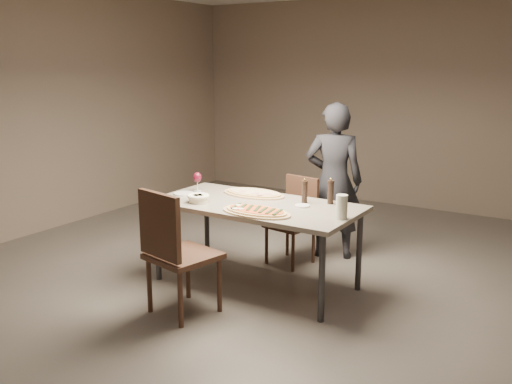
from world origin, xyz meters
The scene contains 14 objects.
room centered at (0.00, 0.00, 1.40)m, with size 7.00×7.00×7.00m.
dining_table centered at (0.00, 0.00, 0.69)m, with size 1.80×0.90×0.75m.
zucchini_pizza centered at (0.18, -0.28, 0.77)m, with size 0.61×0.34×0.05m.
ham_pizza centered at (-0.18, 0.25, 0.77)m, with size 0.62×0.34×0.04m.
bread_basket centered at (-0.45, -0.24, 0.79)m, with size 0.20×0.20×0.07m.
oil_dish centered at (0.40, 0.11, 0.76)m, with size 0.13×0.13×0.01m.
pepper_mill_left centered at (0.35, 0.24, 0.85)m, with size 0.06×0.06×0.22m.
pepper_mill_right centered at (0.55, 0.33, 0.86)m, with size 0.06×0.06×0.23m.
carafe centered at (0.83, -0.06, 0.85)m, with size 0.09×0.09×0.19m.
wine_glass centered at (-0.72, 0.10, 0.88)m, with size 0.08×0.08×0.18m.
side_plate centered at (-0.75, -0.07, 0.76)m, with size 0.19×0.19×0.01m.
chair_near centered at (-0.20, -0.88, 0.57)m, with size 0.57×0.57×1.01m.
chair_far centered at (0.01, 0.72, 0.48)m, with size 0.46×0.46×0.85m.
diner centered at (0.25, 1.06, 0.79)m, with size 0.57×0.38×1.57m, color black.
Camera 1 is at (2.55, -4.07, 1.96)m, focal length 40.00 mm.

